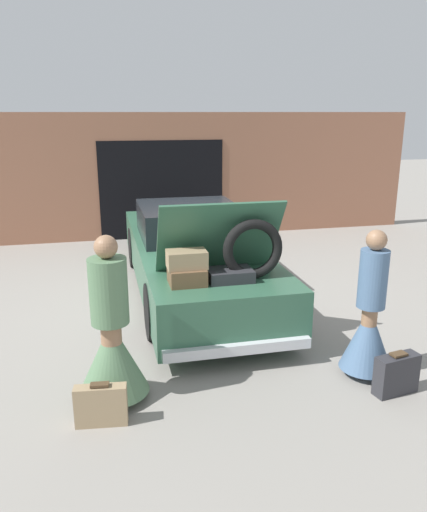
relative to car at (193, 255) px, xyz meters
name	(u,v)px	position (x,y,z in m)	size (l,w,h in m)	color
ground_plane	(194,292)	(0.00, 0.00, -0.62)	(40.00, 40.00, 0.00)	gray
garage_wall_back	(161,177)	(0.00, 3.83, 0.77)	(12.00, 0.14, 2.80)	#9E664C
car	(193,255)	(0.00, 0.00, 0.00)	(1.82, 5.34, 1.80)	#336047
person_left	(112,344)	(-1.36, -2.88, -0.02)	(0.71, 0.71, 1.70)	#997051
person_right	(369,325)	(1.36, -3.01, -0.03)	(0.57, 0.57, 1.64)	#997051
suitcase_beside_left_person	(101,405)	(-1.50, -3.32, -0.42)	(0.49, 0.18, 0.42)	#9E8460
suitcase_beside_right_person	(396,374)	(1.47, -3.44, -0.41)	(0.50, 0.25, 0.45)	#2D2D33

